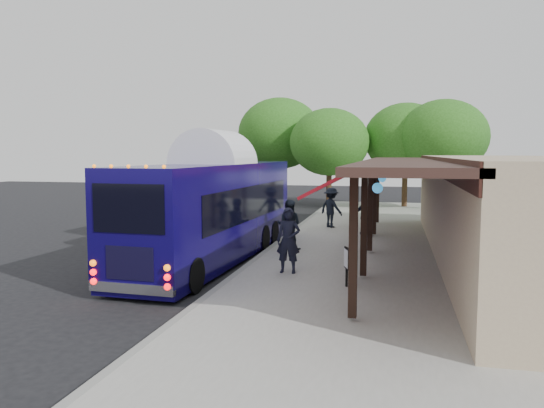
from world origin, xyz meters
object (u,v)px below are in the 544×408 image
Objects in this scene: ped_b at (289,225)px; ped_d at (331,208)px; coach_bus at (214,205)px; city_bus at (200,196)px; ped_a at (288,240)px; ped_c at (366,215)px; sign_board at (347,260)px.

ped_d is (0.82, 6.37, 0.02)m from ped_b.
ped_b is at bearing 39.33° from coach_bus.
coach_bus reaches higher than city_bus.
ped_a is 8.27m from ped_c.
coach_bus is 5.80× the size of ped_a.
coach_bus is 6.69× the size of ped_c.
city_bus is 6.60m from ped_d.
coach_bus is 10.70× the size of sign_board.
ped_c reaches higher than sign_board.
city_bus reaches higher than ped_a.
city_bus is 8.40m from ped_b.
ped_c is at bearing 54.17° from coach_bus.
coach_bus reaches higher than ped_b.
ped_a reaches higher than ped_d.
coach_bus is 5.93m from sign_board.
coach_bus is at bearing 40.70° from ped_b.
ped_a is 1.15× the size of ped_c.
ped_c is at bearing -116.21° from ped_b.
ped_b is 5.09m from ped_c.
coach_bus is at bearing -62.22° from city_bus.
ped_a is 10.03m from ped_d.
city_bus is at bearing 116.62° from coach_bus.
city_bus is 6.29× the size of ped_c.
ped_a is (3.00, -1.96, -0.81)m from coach_bus.
city_bus is (-3.47, 7.80, -0.37)m from coach_bus.
sign_board is (2.56, -4.94, -0.22)m from ped_b.
ped_c is at bearing 76.87° from ped_a.
ped_c is (4.85, 6.10, -0.94)m from coach_bus.
ped_a is 1.04× the size of ped_b.
ped_b is at bearing 100.81° from ped_a.
ped_b reaches higher than sign_board.
coach_bus reaches higher than ped_a.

